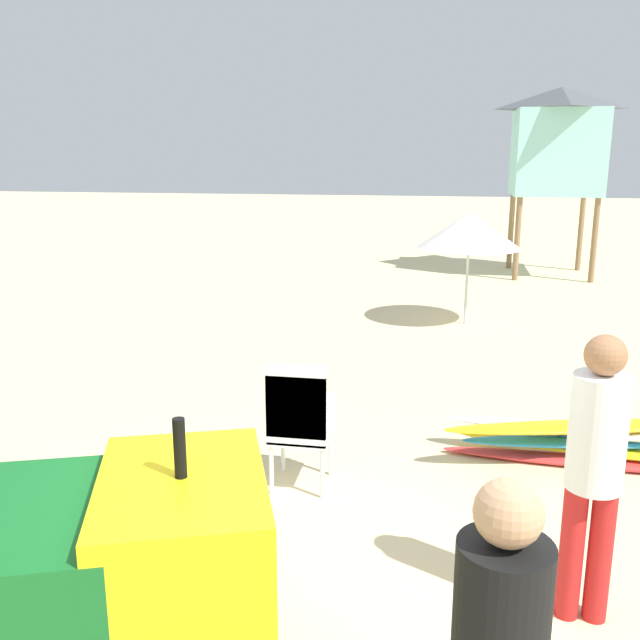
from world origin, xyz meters
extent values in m
cube|color=yellow|center=(-0.52, -0.37, 0.90)|extent=(1.13, 1.31, 0.60)
cylinder|color=black|center=(-0.52, -0.37, 1.35)|extent=(0.08, 0.08, 0.30)
cylinder|color=black|center=(-0.75, 0.13, 0.30)|extent=(0.63, 0.37, 0.60)
cube|color=white|center=(-0.41, 1.98, 0.44)|extent=(0.48, 0.48, 0.04)
cube|color=white|center=(-0.41, 1.76, 0.64)|extent=(0.48, 0.04, 0.40)
cube|color=white|center=(-0.41, 1.98, 0.53)|extent=(0.48, 0.48, 0.04)
cube|color=white|center=(-0.41, 1.76, 0.73)|extent=(0.48, 0.04, 0.40)
cube|color=white|center=(-0.41, 1.98, 0.62)|extent=(0.48, 0.48, 0.04)
cube|color=white|center=(-0.41, 1.76, 0.82)|extent=(0.48, 0.04, 0.40)
cube|color=white|center=(-0.41, 1.98, 0.71)|extent=(0.48, 0.48, 0.04)
cube|color=white|center=(-0.41, 1.76, 0.91)|extent=(0.48, 0.04, 0.40)
cylinder|color=white|center=(-0.20, 2.19, 0.21)|extent=(0.04, 0.04, 0.42)
cylinder|color=white|center=(-0.62, 2.19, 0.21)|extent=(0.04, 0.04, 0.42)
cylinder|color=white|center=(-0.20, 1.77, 0.21)|extent=(0.04, 0.04, 0.42)
cylinder|color=white|center=(-0.62, 1.77, 0.21)|extent=(0.04, 0.04, 0.42)
ellipsoid|color=red|center=(2.05, 2.76, 0.04)|extent=(2.60, 0.36, 0.08)
ellipsoid|color=yellow|center=(1.90, 2.89, 0.12)|extent=(2.05, 0.59, 0.08)
ellipsoid|color=#268CCC|center=(2.00, 2.82, 0.20)|extent=(2.22, 0.57, 0.08)
ellipsoid|color=white|center=(1.96, 2.89, 0.28)|extent=(2.36, 0.47, 0.08)
ellipsoid|color=yellow|center=(1.96, 2.78, 0.36)|extent=(2.50, 0.88, 0.08)
cylinder|color=red|center=(1.50, 0.59, 0.43)|extent=(0.14, 0.14, 0.85)
cylinder|color=red|center=(1.66, 0.59, 0.43)|extent=(0.14, 0.14, 0.85)
cylinder|color=white|center=(1.58, 0.59, 1.19)|extent=(0.32, 0.32, 0.67)
sphere|color=#9E6B47|center=(1.58, 0.59, 1.64)|extent=(0.23, 0.23, 0.23)
cylinder|color=black|center=(0.92, -1.20, 1.17)|extent=(0.32, 0.32, 0.66)
sphere|color=tan|center=(0.92, -1.20, 1.61)|extent=(0.23, 0.23, 0.23)
cylinder|color=olive|center=(2.23, 12.03, 0.89)|extent=(0.12, 0.12, 1.77)
cylinder|color=olive|center=(3.79, 12.03, 0.89)|extent=(0.12, 0.12, 1.77)
cylinder|color=olive|center=(2.23, 13.59, 0.89)|extent=(0.12, 0.12, 1.77)
cylinder|color=olive|center=(3.79, 13.59, 0.89)|extent=(0.12, 0.12, 1.77)
cube|color=#9EE9D9|center=(3.01, 12.81, 2.67)|extent=(1.80, 1.80, 1.80)
pyramid|color=#4C5156|center=(3.01, 12.81, 3.80)|extent=(1.98, 1.98, 0.45)
cylinder|color=beige|center=(1.07, 7.89, 0.90)|extent=(0.04, 0.04, 1.80)
cone|color=white|center=(1.07, 7.89, 1.51)|extent=(1.61, 1.61, 0.56)
camera|label=1|loc=(0.68, -3.28, 2.73)|focal=39.17mm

